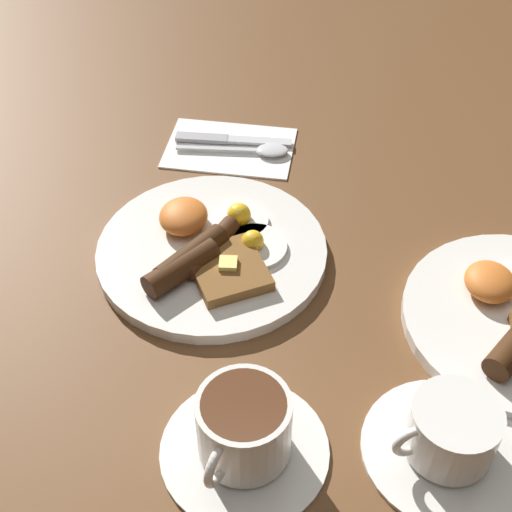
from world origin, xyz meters
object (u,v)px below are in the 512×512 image
(teacup_far, at_px, (450,437))
(spoon, at_px, (260,150))
(knife, at_px, (227,139))
(teacup_near, at_px, (244,433))
(breakfast_plate_near, at_px, (211,249))

(teacup_far, relative_size, spoon, 1.00)
(teacup_far, relative_size, knife, 0.95)
(teacup_near, xyz_separation_m, knife, (-0.48, -0.06, -0.03))
(teacup_far, xyz_separation_m, knife, (-0.47, -0.25, -0.02))
(knife, bearing_deg, spoon, -25.01)
(breakfast_plate_near, bearing_deg, knife, -178.78)
(knife, xyz_separation_m, spoon, (0.02, 0.05, 0.00))
(breakfast_plate_near, bearing_deg, teacup_near, 13.29)
(teacup_near, distance_m, knife, 0.49)
(breakfast_plate_near, bearing_deg, spoon, 168.27)
(teacup_near, relative_size, spoon, 1.00)
(teacup_near, relative_size, teacup_far, 1.00)
(breakfast_plate_near, xyz_separation_m, knife, (-0.23, -0.00, -0.01))
(teacup_near, distance_m, teacup_far, 0.18)
(teacup_near, bearing_deg, knife, -172.38)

